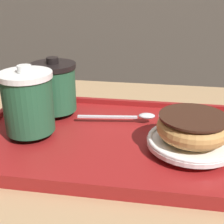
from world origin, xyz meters
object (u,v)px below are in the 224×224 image
object	(u,v)px
coffee_cup_rear	(54,87)
spoon	(134,116)
donut_chocolate_glazed	(193,127)
coffee_cup_front	(28,102)

from	to	relation	value
coffee_cup_rear	spoon	distance (m)	0.19
coffee_cup_rear	donut_chocolate_glazed	world-z (taller)	coffee_cup_rear
donut_chocolate_glazed	spoon	world-z (taller)	donut_chocolate_glazed
coffee_cup_rear	spoon	bearing A→B (deg)	-6.47
coffee_cup_front	spoon	size ratio (longest dim) A/B	0.79
coffee_cup_rear	donut_chocolate_glazed	distance (m)	0.31
coffee_cup_front	spoon	world-z (taller)	coffee_cup_front
coffee_cup_rear	spoon	world-z (taller)	coffee_cup_rear
coffee_cup_front	donut_chocolate_glazed	size ratio (longest dim) A/B	1.03
donut_chocolate_glazed	coffee_cup_rear	bearing A→B (deg)	157.70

